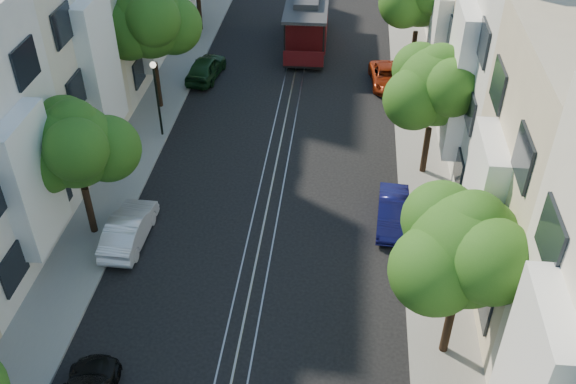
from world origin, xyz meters
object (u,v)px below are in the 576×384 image
(tree_e_b, at_px, (467,252))
(tree_w_b, at_px, (76,148))
(parked_car_w_mid, at_px, (129,228))
(tree_e_c, at_px, (436,89))
(parked_car_e_mid, at_px, (393,212))
(cable_car, at_px, (307,16))
(tree_w_c, at_px, (150,22))
(parked_car_w_far, at_px, (206,68))
(parked_car_e_far, at_px, (386,77))
(lamp_west, at_px, (156,88))

(tree_e_b, xyz_separation_m, tree_w_b, (-14.40, 5.00, -0.34))
(tree_e_b, height_order, parked_car_w_mid, tree_e_b)
(tree_e_c, distance_m, parked_car_e_mid, 5.91)
(tree_e_c, relative_size, cable_car, 0.75)
(parked_car_w_mid, bearing_deg, tree_w_c, -80.46)
(parked_car_e_mid, height_order, parked_car_w_far, parked_car_w_far)
(parked_car_e_far, relative_size, parked_car_w_mid, 0.96)
(lamp_west, distance_m, parked_car_w_far, 7.28)
(lamp_west, bearing_deg, parked_car_w_mid, -84.45)
(parked_car_e_far, bearing_deg, lamp_west, -155.63)
(parked_car_e_mid, height_order, parked_car_e_far, parked_car_e_mid)
(tree_e_b, relative_size, parked_car_e_far, 1.73)
(lamp_west, height_order, parked_car_w_far, lamp_west)
(lamp_west, xyz_separation_m, cable_car, (6.72, 12.43, -0.87))
(tree_e_c, relative_size, tree_w_b, 1.04)
(tree_e_c, height_order, lamp_west, tree_e_c)
(tree_e_b, xyz_separation_m, parked_car_e_far, (-1.66, 20.10, -4.20))
(parked_car_e_mid, distance_m, parked_car_e_far, 13.12)
(tree_e_b, xyz_separation_m, parked_car_e_mid, (-1.66, 6.98, -4.13))
(tree_e_b, distance_m, parked_car_w_mid, 14.18)
(tree_w_c, bearing_deg, tree_e_b, -48.01)
(parked_car_w_mid, bearing_deg, lamp_west, -83.20)
(tree_w_b, distance_m, tree_w_c, 11.02)
(tree_e_b, xyz_separation_m, lamp_west, (-13.56, 13.02, -1.89))
(tree_w_b, distance_m, parked_car_e_mid, 13.44)
(tree_w_b, bearing_deg, parked_car_e_far, 49.84)
(tree_e_b, height_order, lamp_west, tree_e_b)
(tree_e_b, relative_size, parked_car_w_far, 1.65)
(tree_e_b, distance_m, tree_w_b, 15.25)
(parked_car_e_mid, bearing_deg, parked_car_w_far, 133.27)
(tree_w_b, bearing_deg, parked_car_w_mid, -11.01)
(parked_car_e_mid, bearing_deg, tree_w_c, 147.73)
(lamp_west, height_order, parked_car_e_mid, lamp_west)
(tree_w_c, bearing_deg, tree_w_b, -90.00)
(tree_w_b, bearing_deg, parked_car_e_mid, 8.82)
(tree_w_b, bearing_deg, cable_car, 69.70)
(cable_car, relative_size, parked_car_w_far, 2.16)
(tree_e_b, height_order, parked_car_e_far, tree_e_b)
(lamp_west, xyz_separation_m, parked_car_w_mid, (0.81, -8.35, -2.18))
(tree_e_c, xyz_separation_m, lamp_west, (-13.56, 2.02, -1.75))
(parked_car_w_far, bearing_deg, tree_e_b, 129.00)
(cable_car, bearing_deg, parked_car_w_far, -137.41)
(parked_car_w_far, bearing_deg, tree_w_c, 71.98)
(tree_w_c, distance_m, parked_car_e_mid, 16.24)
(parked_car_e_mid, bearing_deg, lamp_west, 156.10)
(tree_w_c, bearing_deg, lamp_west, -74.25)
(lamp_west, bearing_deg, tree_e_b, -43.85)
(tree_e_c, height_order, tree_w_b, tree_e_c)
(tree_w_b, bearing_deg, tree_e_c, 22.62)
(tree_e_c, bearing_deg, lamp_west, 171.51)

